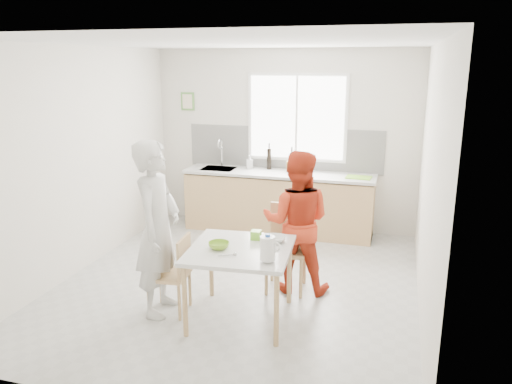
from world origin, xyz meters
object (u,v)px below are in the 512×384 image
chair_left (174,271)px  wine_bottle_b (292,162)px  bowl_green (219,245)px  wine_bottle_a (269,159)px  chair_far (287,243)px  person_white (158,229)px  milk_jug (268,248)px  person_red (297,222)px  bowl_white (275,239)px  dining_table (240,256)px

chair_left → wine_bottle_b: wine_bottle_b is taller
bowl_green → wine_bottle_a: 2.96m
chair_far → wine_bottle_a: wine_bottle_a is taller
person_white → wine_bottle_a: (0.38, 2.93, 0.19)m
milk_jug → wine_bottle_b: bearing=93.5°
milk_jug → wine_bottle_b: wine_bottle_b is taller
person_white → bowl_green: 0.66m
bowl_green → milk_jug: bearing=-19.0°
person_white → bowl_green: person_white is taller
wine_bottle_b → wine_bottle_a: bearing=163.5°
person_red → person_white: bearing=31.0°
milk_jug → wine_bottle_a: (-0.81, 3.12, 0.20)m
person_white → wine_bottle_b: 2.93m
chair_left → person_white: size_ratio=0.46×
person_white → bowl_white: bearing=-77.7°
dining_table → bowl_green: 0.23m
person_white → person_red: 1.52m
wine_bottle_b → chair_left: bearing=-102.0°
chair_far → person_white: bearing=-145.4°
chair_far → bowl_green: 1.06m
dining_table → milk_jug: 0.48m
person_red → bowl_green: size_ratio=7.77×
person_red → dining_table: bearing=59.7°
bowl_green → wine_bottle_b: size_ratio=0.68×
dining_table → chair_left: chair_left is taller
bowl_green → bowl_white: bowl_green is taller
chair_far → person_white: (-1.12, -0.92, 0.36)m
chair_left → milk_jug: milk_jug is taller
person_white → bowl_white: size_ratio=8.11×
bowl_white → wine_bottle_a: size_ratio=0.69×
bowl_white → milk_jug: 0.54m
dining_table → wine_bottle_b: wine_bottle_b is taller
dining_table → bowl_white: (0.28, 0.27, 0.10)m
bowl_white → wine_bottle_b: 2.52m
chair_left → person_red: size_ratio=0.51×
chair_left → wine_bottle_a: (0.22, 2.92, 0.63)m
bowl_green → chair_far: bearing=62.5°
bowl_white → milk_jug: (0.07, -0.53, 0.11)m
chair_far → person_red: (0.11, -0.03, 0.27)m
dining_table → chair_far: chair_far is taller
person_red → bowl_green: 1.06m
dining_table → chair_far: (0.28, 0.85, -0.14)m
chair_left → wine_bottle_b: bearing=163.3°
chair_far → wine_bottle_b: wine_bottle_b is taller
person_white → wine_bottle_a: person_white is taller
bowl_white → wine_bottle_a: (-0.74, 2.59, 0.30)m
dining_table → bowl_white: 0.40m
chair_far → bowl_white: 0.63m
chair_left → milk_jug: 1.14m
bowl_green → wine_bottle_a: wine_bottle_a is taller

